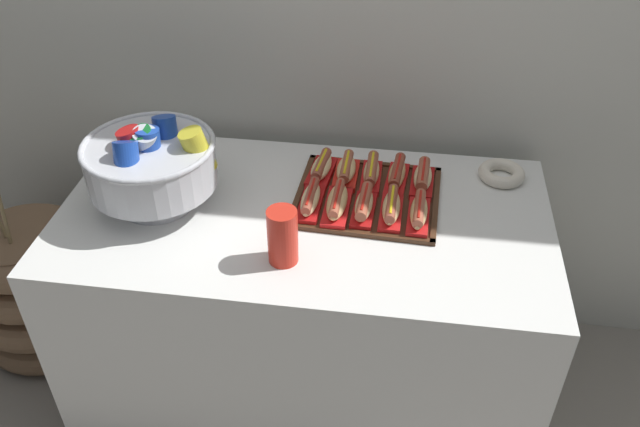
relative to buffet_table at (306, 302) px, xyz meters
The scene contains 17 objects.
ground_plane 0.39m from the buffet_table, ahead, with size 10.00×10.00×0.00m, color gray.
buffet_table is the anchor object (origin of this frame).
floor_vase 0.99m from the buffet_table, behind, with size 0.48×0.48×1.01m.
serving_tray 0.41m from the buffet_table, 28.42° to the left, with size 0.42×0.38×0.01m.
hot_dog_0 0.39m from the buffet_table, 44.78° to the left, with size 0.06×0.17×0.06m.
hot_dog_1 0.40m from the buffet_table, ahead, with size 0.07×0.18×0.06m.
hot_dog_2 0.42m from the buffet_table, ahead, with size 0.07×0.16×0.06m.
hot_dog_3 0.46m from the buffet_table, ahead, with size 0.06×0.17×0.06m.
hot_dog_4 0.50m from the buffet_table, ahead, with size 0.06×0.17×0.06m.
hot_dog_5 0.43m from the buffet_table, 82.55° to the left, with size 0.08×0.16×0.06m.
hot_dog_6 0.44m from the buffet_table, 60.97° to the left, with size 0.07×0.15×0.06m.
hot_dog_7 0.46m from the buffet_table, 45.13° to the left, with size 0.06×0.16×0.06m.
hot_dog_8 0.49m from the buffet_table, 34.54° to the left, with size 0.07×0.17×0.06m.
hot_dog_9 0.53m from the buffet_table, 27.40° to the left, with size 0.07×0.16×0.06m.
punch_bowl 0.64m from the buffet_table, behind, with size 0.37×0.36×0.25m.
cup_stack 0.47m from the buffet_table, 95.56° to the right, with size 0.08×0.08×0.15m.
donut 0.72m from the buffet_table, 24.30° to the left, with size 0.14×0.14×0.04m.
Camera 1 is at (0.25, -1.44, 1.86)m, focal length 37.00 mm.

